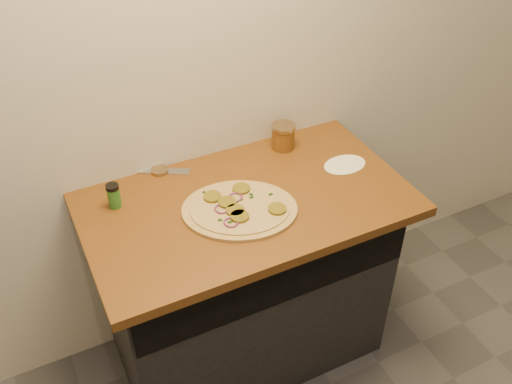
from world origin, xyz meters
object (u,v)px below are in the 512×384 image
salsa_jar (283,136)px  spice_shaker (114,196)px  pizza (239,209)px  chefs_knife (143,170)px

salsa_jar → spice_shaker: salsa_jar is taller
salsa_jar → spice_shaker: (-0.73, -0.07, -0.01)m
salsa_jar → pizza: bearing=-138.8°
pizza → chefs_knife: 0.45m
chefs_knife → spice_shaker: size_ratio=3.01×
pizza → chefs_knife: bearing=121.2°
salsa_jar → spice_shaker: size_ratio=1.13×
pizza → salsa_jar: bearing=41.2°
spice_shaker → salsa_jar: bearing=5.5°
chefs_knife → spice_shaker: 0.23m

